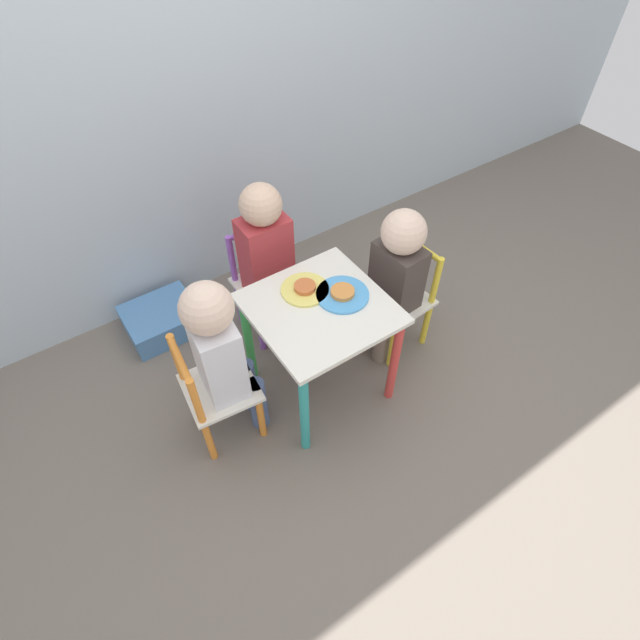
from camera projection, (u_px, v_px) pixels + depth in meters
The scene contains 11 objects.
ground_plane at pixel (320, 384), 2.20m from camera, with size 6.00×6.00×0.00m, color #6B6056.
kids_table at pixel (320, 323), 1.90m from camera, with size 0.49×0.49×0.49m.
chair_purple at pixel (265, 284), 2.26m from camera, with size 0.26×0.26×0.51m.
chair_yellow at pixel (400, 299), 2.19m from camera, with size 0.28×0.28×0.51m.
chair_orange at pixel (215, 392), 1.87m from camera, with size 0.28×0.28×0.51m.
child_back at pixel (268, 253), 2.06m from camera, with size 0.20×0.22×0.79m.
child_right at pixel (395, 271), 2.02m from camera, with size 0.23×0.21×0.73m.
child_left at pixel (221, 349), 1.72m from camera, with size 0.23×0.21×0.77m.
plate_back at pixel (305, 289), 1.88m from camera, with size 0.18×0.18×0.03m.
plate_right at pixel (342, 294), 1.86m from camera, with size 0.20×0.20×0.03m.
storage_bin at pixel (162, 320), 2.37m from camera, with size 0.33×0.28×0.13m.
Camera 1 is at (-0.71, -1.05, 1.82)m, focal length 28.00 mm.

